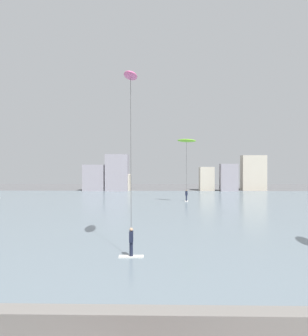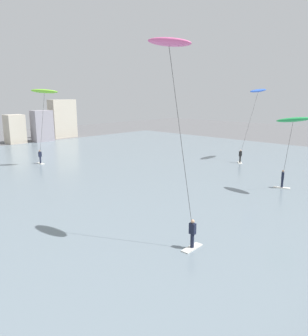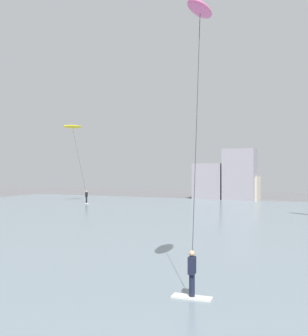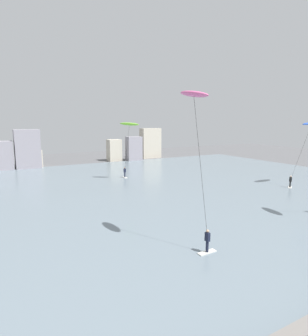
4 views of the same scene
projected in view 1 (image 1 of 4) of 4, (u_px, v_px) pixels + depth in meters
seawall_barrier at (76, 326)px, 9.15m from camera, size 60.00×0.70×0.98m
water_bay at (139, 210)px, 35.85m from camera, size 84.00×52.00×0.10m
far_shore_buildings at (162, 176)px, 62.97m from camera, size 37.45×5.41×7.45m
kitesurfer_pink at (131, 97)px, 18.63m from camera, size 1.48×3.24×11.08m
kitesurfer_lime at (186, 148)px, 41.68m from camera, size 2.87×4.42×8.84m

